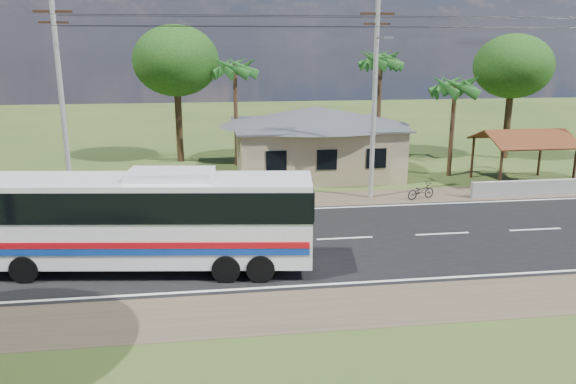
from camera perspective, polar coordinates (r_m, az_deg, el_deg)
name	(u,v)px	position (r m, az deg, el deg)	size (l,w,h in m)	color
ground	(345,239)	(24.93, 5.78, -4.74)	(120.00, 120.00, 0.00)	#30491A
road	(345,238)	(24.93, 5.78, -4.72)	(120.00, 16.00, 0.03)	black
house	(315,133)	(36.86, 2.75, 5.98)	(12.40, 10.00, 5.00)	tan
waiting_shed	(524,139)	(36.85, 22.85, 4.97)	(5.20, 4.48, 3.35)	#361E13
concrete_barrier	(531,188)	(34.34, 23.42, 0.36)	(7.00, 0.30, 0.90)	#9E9E99
utility_poles	(369,93)	(30.55, 8.18, 9.91)	(32.80, 2.22, 11.00)	#9E9E99
palm_near	(455,87)	(37.13, 16.62, 10.22)	(2.80, 2.80, 6.70)	#47301E
palm_mid	(381,61)	(40.05, 9.41, 13.01)	(2.80, 2.80, 8.20)	#47301E
palm_far	(235,69)	(38.88, -5.43, 12.38)	(2.80, 2.80, 7.70)	#47301E
tree_behind_house	(176,61)	(40.90, -11.32, 12.90)	(6.00, 6.00, 9.61)	#47301E
tree_behind_shed	(513,67)	(44.45, 21.89, 11.72)	(5.60, 5.60, 9.02)	#47301E
coach_bus	(145,214)	(21.50, -14.32, -2.17)	(12.67, 4.19, 3.86)	white
motorcycle	(421,191)	(31.75, 13.34, 0.10)	(0.60, 1.73, 0.91)	black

